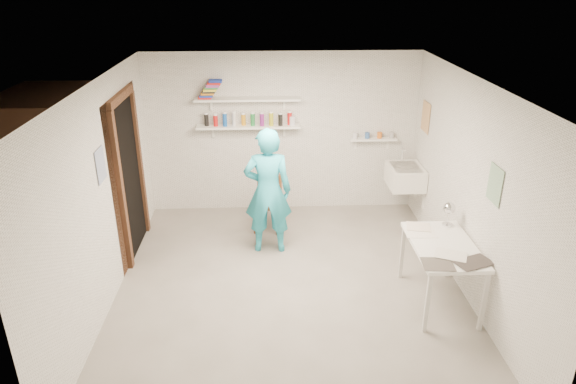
{
  "coord_description": "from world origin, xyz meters",
  "views": [
    {
      "loc": [
        -0.24,
        -5.09,
        3.42
      ],
      "look_at": [
        0.0,
        0.4,
        1.05
      ],
      "focal_mm": 32.0,
      "sensor_mm": 36.0,
      "label": 1
    }
  ],
  "objects_px": {
    "belfast_sink": "(405,176)",
    "wall_clock": "(267,165)",
    "wooden_chair": "(268,204)",
    "desk_lamp": "(449,208)",
    "man": "(268,191)",
    "work_table": "(440,273)"
  },
  "relations": [
    {
      "from": "belfast_sink",
      "to": "wall_clock",
      "type": "relative_size",
      "value": 1.99
    },
    {
      "from": "wooden_chair",
      "to": "desk_lamp",
      "type": "xyz_separation_m",
      "value": [
        2.06,
        -1.4,
        0.55
      ]
    },
    {
      "from": "wooden_chair",
      "to": "man",
      "type": "bearing_deg",
      "value": -78.22
    },
    {
      "from": "wall_clock",
      "to": "belfast_sink",
      "type": "bearing_deg",
      "value": 16.41
    },
    {
      "from": "wooden_chair",
      "to": "work_table",
      "type": "relative_size",
      "value": 0.74
    },
    {
      "from": "man",
      "to": "work_table",
      "type": "distance_m",
      "value": 2.32
    },
    {
      "from": "belfast_sink",
      "to": "wall_clock",
      "type": "height_order",
      "value": "wall_clock"
    },
    {
      "from": "wall_clock",
      "to": "wooden_chair",
      "type": "height_order",
      "value": "wall_clock"
    },
    {
      "from": "wall_clock",
      "to": "work_table",
      "type": "bearing_deg",
      "value": -37.8
    },
    {
      "from": "man",
      "to": "wall_clock",
      "type": "relative_size",
      "value": 5.56
    },
    {
      "from": "man",
      "to": "work_table",
      "type": "bearing_deg",
      "value": 146.51
    },
    {
      "from": "wall_clock",
      "to": "work_table",
      "type": "relative_size",
      "value": 0.27
    },
    {
      "from": "wooden_chair",
      "to": "work_table",
      "type": "bearing_deg",
      "value": -33.02
    },
    {
      "from": "wall_clock",
      "to": "wooden_chair",
      "type": "distance_m",
      "value": 0.79
    },
    {
      "from": "man",
      "to": "wall_clock",
      "type": "distance_m",
      "value": 0.36
    },
    {
      "from": "belfast_sink",
      "to": "work_table",
      "type": "xyz_separation_m",
      "value": [
        -0.11,
        -2.05,
        -0.33
      ]
    },
    {
      "from": "work_table",
      "to": "desk_lamp",
      "type": "height_order",
      "value": "desk_lamp"
    },
    {
      "from": "man",
      "to": "desk_lamp",
      "type": "height_order",
      "value": "man"
    },
    {
      "from": "wooden_chair",
      "to": "desk_lamp",
      "type": "distance_m",
      "value": 2.55
    },
    {
      "from": "belfast_sink",
      "to": "work_table",
      "type": "height_order",
      "value": "belfast_sink"
    },
    {
      "from": "wooden_chair",
      "to": "belfast_sink",
      "type": "bearing_deg",
      "value": 17.5
    },
    {
      "from": "man",
      "to": "work_table",
      "type": "height_order",
      "value": "man"
    }
  ]
}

